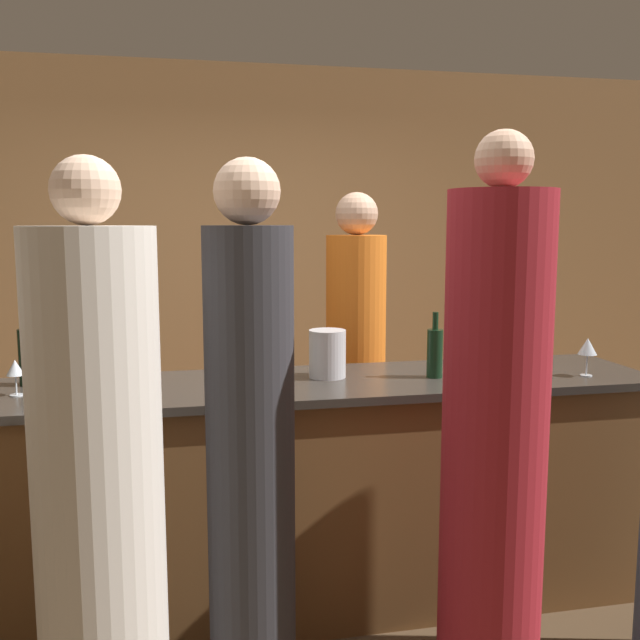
{
  "coord_description": "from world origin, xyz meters",
  "views": [
    {
      "loc": [
        -0.42,
        -2.95,
        1.7
      ],
      "look_at": [
        0.22,
        0.1,
        1.27
      ],
      "focal_mm": 40.0,
      "sensor_mm": 36.0,
      "label": 1
    }
  ],
  "objects_px": {
    "wine_bottle_1": "(28,356)",
    "wine_bottle_2": "(435,352)",
    "guest_0": "(99,498)",
    "ice_bucket": "(327,354)",
    "bartender": "(356,374)",
    "guest_3": "(494,448)",
    "guest_4": "(251,459)"
  },
  "relations": [
    {
      "from": "bartender",
      "to": "wine_bottle_1",
      "type": "distance_m",
      "value": 1.69
    },
    {
      "from": "guest_4",
      "to": "ice_bucket",
      "type": "distance_m",
      "value": 0.84
    },
    {
      "from": "wine_bottle_2",
      "to": "bartender",
      "type": "bearing_deg",
      "value": 100.92
    },
    {
      "from": "guest_0",
      "to": "wine_bottle_2",
      "type": "xyz_separation_m",
      "value": [
        1.36,
        0.77,
        0.26
      ]
    },
    {
      "from": "guest_0",
      "to": "ice_bucket",
      "type": "distance_m",
      "value": 1.27
    },
    {
      "from": "bartender",
      "to": "wine_bottle_2",
      "type": "xyz_separation_m",
      "value": [
        0.15,
        -0.78,
        0.26
      ]
    },
    {
      "from": "guest_0",
      "to": "ice_bucket",
      "type": "relative_size",
      "value": 8.98
    },
    {
      "from": "wine_bottle_1",
      "to": "wine_bottle_2",
      "type": "height_order",
      "value": "wine_bottle_1"
    },
    {
      "from": "guest_0",
      "to": "guest_3",
      "type": "relative_size",
      "value": 0.95
    },
    {
      "from": "wine_bottle_1",
      "to": "ice_bucket",
      "type": "distance_m",
      "value": 1.26
    },
    {
      "from": "guest_0",
      "to": "wine_bottle_1",
      "type": "relative_size",
      "value": 5.88
    },
    {
      "from": "guest_0",
      "to": "wine_bottle_2",
      "type": "height_order",
      "value": "guest_0"
    },
    {
      "from": "bartender",
      "to": "wine_bottle_2",
      "type": "bearing_deg",
      "value": 100.92
    },
    {
      "from": "guest_0",
      "to": "ice_bucket",
      "type": "height_order",
      "value": "guest_0"
    },
    {
      "from": "bartender",
      "to": "guest_4",
      "type": "height_order",
      "value": "guest_4"
    },
    {
      "from": "guest_0",
      "to": "ice_bucket",
      "type": "xyz_separation_m",
      "value": [
        0.9,
        0.87,
        0.25
      ]
    },
    {
      "from": "wine_bottle_1",
      "to": "wine_bottle_2",
      "type": "bearing_deg",
      "value": -6.9
    },
    {
      "from": "bartender",
      "to": "wine_bottle_1",
      "type": "relative_size",
      "value": 5.78
    },
    {
      "from": "wine_bottle_2",
      "to": "guest_4",
      "type": "bearing_deg",
      "value": -145.91
    },
    {
      "from": "guest_0",
      "to": "guest_4",
      "type": "distance_m",
      "value": 0.51
    },
    {
      "from": "ice_bucket",
      "to": "guest_3",
      "type": "bearing_deg",
      "value": -64.23
    },
    {
      "from": "ice_bucket",
      "to": "guest_4",
      "type": "bearing_deg",
      "value": -121.02
    },
    {
      "from": "guest_0",
      "to": "guest_3",
      "type": "height_order",
      "value": "guest_3"
    },
    {
      "from": "guest_4",
      "to": "wine_bottle_1",
      "type": "bearing_deg",
      "value": 136.27
    },
    {
      "from": "ice_bucket",
      "to": "wine_bottle_1",
      "type": "bearing_deg",
      "value": 175.17
    },
    {
      "from": "bartender",
      "to": "ice_bucket",
      "type": "distance_m",
      "value": 0.79
    },
    {
      "from": "guest_3",
      "to": "wine_bottle_2",
      "type": "height_order",
      "value": "guest_3"
    },
    {
      "from": "guest_3",
      "to": "guest_0",
      "type": "bearing_deg",
      "value": -178.39
    },
    {
      "from": "guest_4",
      "to": "wine_bottle_2",
      "type": "relative_size",
      "value": 6.56
    },
    {
      "from": "bartender",
      "to": "ice_bucket",
      "type": "xyz_separation_m",
      "value": [
        -0.31,
        -0.68,
        0.25
      ]
    },
    {
      "from": "guest_3",
      "to": "ice_bucket",
      "type": "relative_size",
      "value": 9.5
    },
    {
      "from": "wine_bottle_2",
      "to": "guest_0",
      "type": "bearing_deg",
      "value": -150.59
    }
  ]
}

